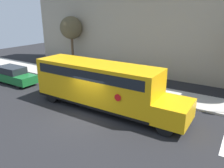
% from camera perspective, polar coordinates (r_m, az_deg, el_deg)
% --- Properties ---
extents(ground_plane, '(60.00, 60.00, 0.00)m').
position_cam_1_polar(ground_plane, '(14.40, -7.32, -8.68)').
color(ground_plane, black).
extents(sidewalk_strip, '(44.00, 3.00, 0.15)m').
position_cam_1_polar(sidewalk_strip, '(19.37, 4.94, -1.07)').
color(sidewalk_strip, '#B2ADA3').
rests_on(sidewalk_strip, ground).
extents(building_backdrop, '(32.00, 4.00, 12.99)m').
position_cam_1_polar(building_backdrop, '(24.23, 12.92, 17.96)').
color(building_backdrop, '#9E937F').
rests_on(building_backdrop, ground).
extents(school_bus, '(11.00, 2.57, 3.21)m').
position_cam_1_polar(school_bus, '(14.94, -2.93, 0.12)').
color(school_bus, '#EAA80F').
rests_on(school_bus, ground).
extents(parked_car, '(4.76, 1.70, 1.58)m').
position_cam_1_polar(parked_car, '(22.70, -24.34, 2.12)').
color(parked_car, '#196B2D').
rests_on(parked_car, ground).
extents(tree_near_sidewalk, '(2.65, 2.65, 6.01)m').
position_cam_1_polar(tree_near_sidewalk, '(26.99, -10.60, 14.15)').
color(tree_near_sidewalk, brown).
rests_on(tree_near_sidewalk, ground).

